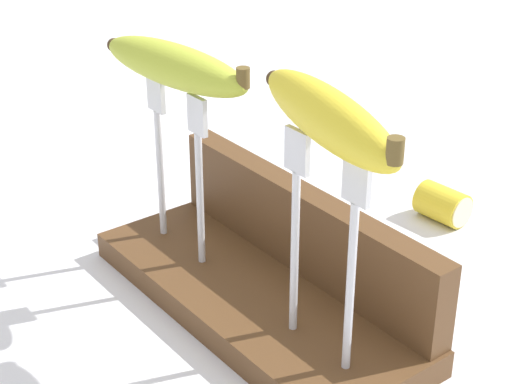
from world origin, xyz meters
TOP-DOWN VIEW (x-y plane):
  - ground_plane at (0.00, 0.00)m, footprint 3.00×3.00m
  - wooden_board at (0.00, 0.00)m, footprint 0.36×0.14m
  - board_backstop at (0.00, 0.06)m, footprint 0.35×0.03m
  - fork_stand_left at (-0.10, -0.01)m, footprint 0.10×0.01m
  - fork_stand_right at (0.10, -0.01)m, footprint 0.09×0.01m
  - banana_raised_left at (-0.10, -0.01)m, footprint 0.19×0.07m
  - banana_raised_right at (0.10, -0.01)m, footprint 0.19×0.08m
  - banana_chunk_near at (-0.01, 0.28)m, footprint 0.06×0.04m

SIDE VIEW (x-z plane):
  - ground_plane at x=0.00m, z-range 0.00..0.00m
  - wooden_board at x=0.00m, z-range 0.00..0.03m
  - banana_chunk_near at x=-0.01m, z-range 0.00..0.04m
  - board_backstop at x=0.00m, z-range 0.03..0.11m
  - fork_stand_left at x=-0.10m, z-range 0.04..0.22m
  - fork_stand_right at x=0.10m, z-range 0.04..0.23m
  - banana_raised_left at x=-0.10m, z-range 0.20..0.24m
  - banana_raised_right at x=0.10m, z-range 0.21..0.26m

